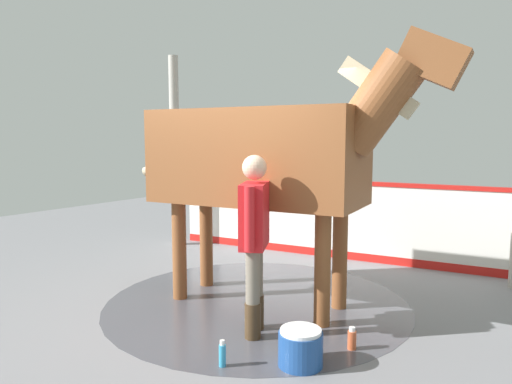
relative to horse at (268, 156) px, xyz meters
The scene contains 9 objects.
ground_plane 1.69m from the horse, 115.89° to the left, with size 16.00×16.00×0.02m, color gray.
wet_patch 1.65m from the horse, 97.57° to the left, with size 3.37×3.37×0.00m, color #4C4C54.
barrier_wall 2.58m from the horse, 10.66° to the left, with size 0.76×5.08×1.19m.
roof_post_far 3.32m from the horse, 61.93° to the left, with size 0.16×0.16×3.18m, color #B7B2A8.
horse is the anchor object (origin of this frame).
handler 1.04m from the horse, 155.12° to the right, with size 0.61×0.42×1.68m.
wash_bucket 2.07m from the horse, 135.48° to the right, with size 0.36×0.36×0.31m.
bottle_shampoo 2.14m from the horse, 160.40° to the right, with size 0.06×0.06×0.22m.
bottle_spray 2.04m from the horse, 112.47° to the right, with size 0.08×0.08×0.20m.
Camera 1 is at (-4.07, -3.11, 1.84)m, focal length 33.29 mm.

